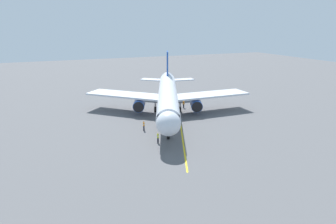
{
  "coord_description": "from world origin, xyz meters",
  "views": [
    {
      "loc": [
        24.46,
        58.8,
        18.02
      ],
      "look_at": [
        3.18,
        9.0,
        3.0
      ],
      "focal_mm": 34.39,
      "sensor_mm": 36.0,
      "label": 1
    }
  ],
  "objects": [
    {
      "name": "ground_crew_marshaller",
      "position": [
        7.48,
        15.08,
        0.89
      ],
      "size": [
        0.37,
        0.46,
        1.71
      ],
      "color": "#23232D",
      "rests_on": "ground"
    },
    {
      "name": "ground_crew_loader",
      "position": [
        -5.5,
        -2.59,
        0.89
      ],
      "size": [
        0.42,
        0.47,
        1.71
      ],
      "color": "#23232D",
      "rests_on": "ground"
    },
    {
      "name": "ground_plane",
      "position": [
        0.0,
        0.0,
        0.0
      ],
      "size": [
        220.0,
        220.0,
        0.0
      ],
      "primitive_type": "plane",
      "color": "#565659"
    },
    {
      "name": "airplane",
      "position": [
        -0.02,
        1.37,
        4.0
      ],
      "size": [
        32.16,
        38.42,
        11.5
      ],
      "color": "silver",
      "rests_on": "ground"
    },
    {
      "name": "ground_crew_wing_walker",
      "position": [
        7.53,
        8.53,
        0.89
      ],
      "size": [
        0.34,
        0.45,
        1.71
      ],
      "color": "#23232D",
      "rests_on": "ground"
    },
    {
      "name": "baggage_cart_near_nose",
      "position": [
        0.63,
        -13.19,
        0.66
      ],
      "size": [
        2.43,
        2.95,
        1.27
      ],
      "color": "yellow",
      "rests_on": "ground"
    },
    {
      "name": "apron_lead_in_line",
      "position": [
        0.09,
        7.63,
        0.01
      ],
      "size": [
        15.71,
        36.97,
        0.01
      ],
      "primitive_type": "cube",
      "rotation": [
        0.0,
        0.0,
        -0.4
      ],
      "color": "yellow",
      "rests_on": "ground"
    }
  ]
}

